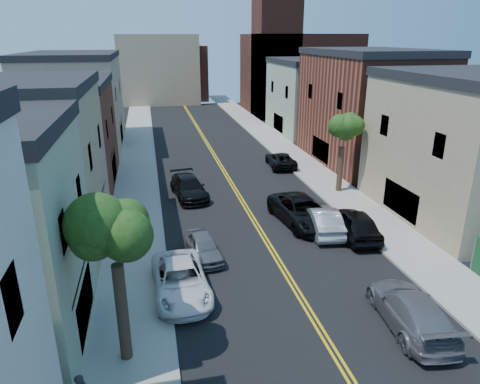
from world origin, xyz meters
TOP-DOWN VIEW (x-y plane):
  - sidewalk_left at (-7.90, 40.00)m, footprint 3.20×100.00m
  - sidewalk_right at (7.90, 40.00)m, footprint 3.20×100.00m
  - curb_left at (-6.15, 40.00)m, footprint 0.30×100.00m
  - curb_right at (6.15, 40.00)m, footprint 0.30×100.00m
  - bldg_left_tan_near at (-14.00, 25.00)m, footprint 9.00×10.00m
  - bldg_left_brick at (-14.00, 36.00)m, footprint 9.00×12.00m
  - bldg_left_tan_far at (-14.00, 50.00)m, footprint 9.00×16.00m
  - bldg_right_tan at (14.00, 24.00)m, footprint 9.00×12.00m
  - bldg_right_brick at (14.00, 38.00)m, footprint 9.00×14.00m
  - bldg_right_palegrn at (14.00, 52.00)m, footprint 9.00×12.00m
  - church at (16.33, 67.07)m, footprint 16.20×14.20m
  - backdrop_left at (-4.00, 82.00)m, footprint 14.00×8.00m
  - backdrop_center at (0.00, 86.00)m, footprint 10.00×8.00m
  - tree_left_mid at (-7.88, 14.01)m, footprint 5.20×5.20m
  - tree_right_far at (7.92, 30.01)m, footprint 4.40×4.40m
  - white_pickup at (-5.50, 18.10)m, footprint 2.72×5.52m
  - grey_car_left at (-3.96, 21.48)m, footprint 1.98×4.07m
  - black_car_left at (-3.80, 31.33)m, footprint 2.87×5.64m
  - grey_car_right at (3.80, 13.61)m, footprint 2.79×5.65m
  - black_car_right at (5.50, 22.27)m, footprint 2.58×5.25m
  - silver_car_right at (3.80, 23.32)m, footprint 2.32×5.02m
  - dark_car_right_far at (5.50, 37.79)m, footprint 2.58×5.04m
  - black_suv_lane at (3.00, 24.83)m, footprint 3.59×6.47m

SIDE VIEW (x-z plane):
  - sidewalk_left at x=-7.90m, z-range 0.00..0.15m
  - sidewalk_right at x=7.90m, z-range 0.00..0.15m
  - curb_left at x=-6.15m, z-range 0.00..0.15m
  - curb_right at x=6.15m, z-range 0.00..0.15m
  - grey_car_left at x=-3.96m, z-range 0.00..1.34m
  - dark_car_right_far at x=5.50m, z-range 0.00..1.36m
  - white_pickup at x=-5.50m, z-range 0.00..1.51m
  - black_car_left at x=-3.80m, z-range 0.00..1.57m
  - grey_car_right at x=3.80m, z-range 0.00..1.58m
  - silver_car_right at x=3.80m, z-range 0.00..1.59m
  - black_suv_lane at x=3.00m, z-range 0.00..1.71m
  - black_car_right at x=5.50m, z-range 0.00..1.72m
  - bldg_left_brick at x=-14.00m, z-range 0.00..8.00m
  - bldg_right_palegrn at x=14.00m, z-range 0.00..8.50m
  - bldg_left_tan_near at x=-14.00m, z-range 0.00..9.00m
  - bldg_right_tan at x=14.00m, z-range 0.00..9.00m
  - bldg_left_tan_far at x=-14.00m, z-range 0.00..9.50m
  - bldg_right_brick at x=14.00m, z-range 0.00..10.00m
  - backdrop_center at x=0.00m, z-range 0.00..10.00m
  - tree_right_far at x=7.92m, z-range 1.74..9.77m
  - backdrop_left at x=-4.00m, z-range 0.00..12.00m
  - tree_left_mid at x=-7.88m, z-range 1.94..11.23m
  - church at x=16.33m, z-range -4.06..18.54m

